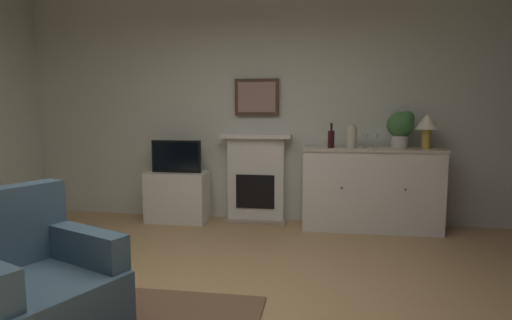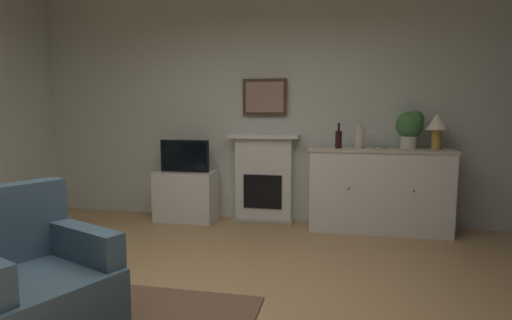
{
  "view_description": "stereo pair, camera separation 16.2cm",
  "coord_description": "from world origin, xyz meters",
  "px_view_note": "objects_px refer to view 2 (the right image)",
  "views": [
    {
      "loc": [
        0.75,
        -2.5,
        1.38
      ],
      "look_at": [
        0.26,
        0.68,
        1.0
      ],
      "focal_mm": 29.09,
      "sensor_mm": 36.0,
      "label": 1
    },
    {
      "loc": [
        0.91,
        -2.47,
        1.38
      ],
      "look_at": [
        0.26,
        0.68,
        1.0
      ],
      "focal_mm": 29.09,
      "sensor_mm": 36.0,
      "label": 2
    }
  ],
  "objects_px": {
    "wine_glass_left": "(373,138)",
    "framed_picture": "(265,97)",
    "wine_bottle": "(339,139)",
    "armchair": "(28,278)",
    "sideboard_cabinet": "(379,190)",
    "tv_cabinet": "(186,196)",
    "vase_decorative": "(360,136)",
    "potted_plant_small": "(410,126)",
    "tv_set": "(185,156)",
    "table_lamp": "(437,124)",
    "wine_glass_center": "(384,138)",
    "fireplace_unit": "(264,178)"
  },
  "relations": [
    {
      "from": "fireplace_unit",
      "to": "sideboard_cabinet",
      "type": "relative_size",
      "value": 0.69
    },
    {
      "from": "table_lamp",
      "to": "wine_glass_center",
      "type": "distance_m",
      "value": 0.58
    },
    {
      "from": "wine_bottle",
      "to": "tv_cabinet",
      "type": "bearing_deg",
      "value": 178.14
    },
    {
      "from": "sideboard_cabinet",
      "to": "table_lamp",
      "type": "height_order",
      "value": "table_lamp"
    },
    {
      "from": "sideboard_cabinet",
      "to": "armchair",
      "type": "relative_size",
      "value": 1.52
    },
    {
      "from": "wine_glass_left",
      "to": "vase_decorative",
      "type": "bearing_deg",
      "value": -159.33
    },
    {
      "from": "framed_picture",
      "to": "tv_cabinet",
      "type": "xyz_separation_m",
      "value": [
        -0.97,
        -0.21,
        -1.24
      ]
    },
    {
      "from": "wine_glass_center",
      "to": "tv_set",
      "type": "height_order",
      "value": "wine_glass_center"
    },
    {
      "from": "vase_decorative",
      "to": "tv_set",
      "type": "xyz_separation_m",
      "value": [
        -2.12,
        0.04,
        -0.27
      ]
    },
    {
      "from": "armchair",
      "to": "tv_cabinet",
      "type": "bearing_deg",
      "value": 91.88
    },
    {
      "from": "wine_glass_center",
      "to": "vase_decorative",
      "type": "height_order",
      "value": "vase_decorative"
    },
    {
      "from": "framed_picture",
      "to": "table_lamp",
      "type": "relative_size",
      "value": 1.37
    },
    {
      "from": "wine_bottle",
      "to": "table_lamp",
      "type": "bearing_deg",
      "value": 2.5
    },
    {
      "from": "fireplace_unit",
      "to": "framed_picture",
      "type": "bearing_deg",
      "value": 90.0
    },
    {
      "from": "wine_bottle",
      "to": "wine_glass_center",
      "type": "relative_size",
      "value": 1.76
    },
    {
      "from": "fireplace_unit",
      "to": "framed_picture",
      "type": "xyz_separation_m",
      "value": [
        0.0,
        0.05,
        1.01
      ]
    },
    {
      "from": "wine_glass_center",
      "to": "armchair",
      "type": "distance_m",
      "value": 3.68
    },
    {
      "from": "framed_picture",
      "to": "table_lamp",
      "type": "height_order",
      "value": "framed_picture"
    },
    {
      "from": "table_lamp",
      "to": "wine_glass_center",
      "type": "height_order",
      "value": "table_lamp"
    },
    {
      "from": "wine_glass_center",
      "to": "tv_cabinet",
      "type": "xyz_separation_m",
      "value": [
        -2.39,
        0.03,
        -0.77
      ]
    },
    {
      "from": "fireplace_unit",
      "to": "wine_glass_left",
      "type": "height_order",
      "value": "wine_glass_left"
    },
    {
      "from": "fireplace_unit",
      "to": "wine_glass_left",
      "type": "bearing_deg",
      "value": -7.38
    },
    {
      "from": "wine_bottle",
      "to": "wine_glass_left",
      "type": "relative_size",
      "value": 1.76
    },
    {
      "from": "potted_plant_small",
      "to": "sideboard_cabinet",
      "type": "bearing_deg",
      "value": -171.96
    },
    {
      "from": "tv_set",
      "to": "vase_decorative",
      "type": "bearing_deg",
      "value": -1.13
    },
    {
      "from": "vase_decorative",
      "to": "tv_cabinet",
      "type": "distance_m",
      "value": 2.26
    },
    {
      "from": "wine_glass_center",
      "to": "tv_cabinet",
      "type": "bearing_deg",
      "value": 179.21
    },
    {
      "from": "potted_plant_small",
      "to": "table_lamp",
      "type": "bearing_deg",
      "value": -9.5
    },
    {
      "from": "fireplace_unit",
      "to": "table_lamp",
      "type": "bearing_deg",
      "value": -5.14
    },
    {
      "from": "sideboard_cabinet",
      "to": "wine_glass_left",
      "type": "relative_size",
      "value": 9.62
    },
    {
      "from": "vase_decorative",
      "to": "potted_plant_small",
      "type": "distance_m",
      "value": 0.57
    },
    {
      "from": "tv_cabinet",
      "to": "potted_plant_small",
      "type": "height_order",
      "value": "potted_plant_small"
    },
    {
      "from": "sideboard_cabinet",
      "to": "potted_plant_small",
      "type": "bearing_deg",
      "value": 8.04
    },
    {
      "from": "framed_picture",
      "to": "wine_glass_left",
      "type": "bearing_deg",
      "value": -9.33
    },
    {
      "from": "wine_glass_center",
      "to": "vase_decorative",
      "type": "xyz_separation_m",
      "value": [
        -0.27,
        -0.03,
        0.02
      ]
    },
    {
      "from": "wine_glass_center",
      "to": "armchair",
      "type": "bearing_deg",
      "value": -129.36
    },
    {
      "from": "wine_glass_left",
      "to": "framed_picture",
      "type": "bearing_deg",
      "value": 170.67
    },
    {
      "from": "fireplace_unit",
      "to": "sideboard_cabinet",
      "type": "distance_m",
      "value": 1.39
    },
    {
      "from": "wine_bottle",
      "to": "wine_glass_center",
      "type": "xyz_separation_m",
      "value": [
        0.5,
        0.03,
        0.01
      ]
    },
    {
      "from": "wine_bottle",
      "to": "armchair",
      "type": "height_order",
      "value": "wine_bottle"
    },
    {
      "from": "framed_picture",
      "to": "tv_cabinet",
      "type": "height_order",
      "value": "framed_picture"
    },
    {
      "from": "tv_cabinet",
      "to": "wine_glass_center",
      "type": "bearing_deg",
      "value": -0.79
    },
    {
      "from": "framed_picture",
      "to": "wine_glass_left",
      "type": "relative_size",
      "value": 3.33
    },
    {
      "from": "wine_glass_center",
      "to": "armchair",
      "type": "xyz_separation_m",
      "value": [
        -2.29,
        -2.8,
        -0.7
      ]
    },
    {
      "from": "sideboard_cabinet",
      "to": "wine_bottle",
      "type": "distance_m",
      "value": 0.75
    },
    {
      "from": "wine_bottle",
      "to": "tv_set",
      "type": "height_order",
      "value": "wine_bottle"
    },
    {
      "from": "sideboard_cabinet",
      "to": "tv_set",
      "type": "bearing_deg",
      "value": -179.8
    },
    {
      "from": "wine_glass_left",
      "to": "sideboard_cabinet",
      "type": "bearing_deg",
      "value": -6.43
    },
    {
      "from": "framed_picture",
      "to": "sideboard_cabinet",
      "type": "xyz_separation_m",
      "value": [
        1.38,
        -0.22,
        -1.07
      ]
    },
    {
      "from": "tv_cabinet",
      "to": "framed_picture",
      "type": "bearing_deg",
      "value": 12.01
    }
  ]
}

